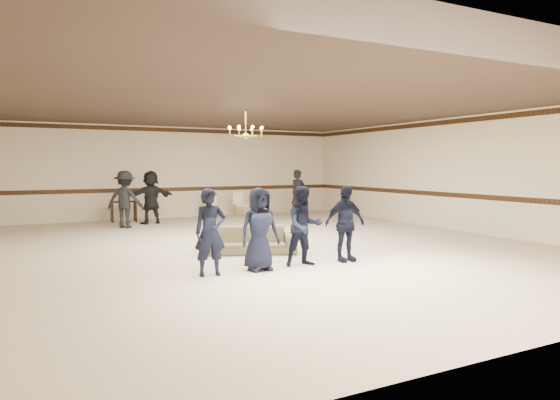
{
  "coord_description": "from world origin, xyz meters",
  "views": [
    {
      "loc": [
        -4.73,
        -10.14,
        1.83
      ],
      "look_at": [
        0.18,
        -0.5,
        1.08
      ],
      "focal_mm": 31.53,
      "sensor_mm": 36.0,
      "label": 1
    }
  ],
  "objects": [
    {
      "name": "boy_c",
      "position": [
        -0.29,
        -2.39,
        0.73
      ],
      "size": [
        0.77,
        0.64,
        1.46
      ],
      "primitive_type": "imported",
      "rotation": [
        0.0,
        0.0,
        -0.13
      ],
      "color": "black",
      "rests_on": "floor"
    },
    {
      "name": "adult_right",
      "position": [
        3.75,
        5.07,
        0.84
      ],
      "size": [
        0.68,
        0.51,
        1.68
      ],
      "primitive_type": "imported",
      "rotation": [
        0.0,
        0.0,
        0.18
      ],
      "color": "black",
      "rests_on": "floor"
    },
    {
      "name": "banquet_chair_mid",
      "position": [
        1.95,
        6.15,
        0.43
      ],
      "size": [
        0.45,
        0.45,
        0.87
      ],
      "primitive_type": null,
      "rotation": [
        0.0,
        0.0,
        -0.07
      ],
      "color": "#F1E8CB",
      "rests_on": "floor"
    },
    {
      "name": "boy_a",
      "position": [
        -2.09,
        -2.39,
        0.73
      ],
      "size": [
        0.55,
        0.39,
        1.46
      ],
      "primitive_type": "imported",
      "rotation": [
        0.0,
        0.0,
        -0.07
      ],
      "color": "black",
      "rests_on": "floor"
    },
    {
      "name": "banquet_chair_right",
      "position": [
        2.95,
        6.15,
        0.43
      ],
      "size": [
        0.44,
        0.44,
        0.87
      ],
      "primitive_type": null,
      "rotation": [
        0.0,
        0.0,
        0.04
      ],
      "color": "#F1E8CB",
      "rests_on": "floor"
    },
    {
      "name": "settee",
      "position": [
        -0.64,
        -0.76,
        0.28
      ],
      "size": [
        2.03,
        1.41,
        0.55
      ],
      "primitive_type": "imported",
      "rotation": [
        0.0,
        0.0,
        -0.39
      ],
      "color": "brown",
      "rests_on": "floor"
    },
    {
      "name": "chair_rail",
      "position": [
        0.0,
        6.99,
        1.0
      ],
      "size": [
        12.0,
        0.02,
        0.14
      ],
      "primitive_type": "cube",
      "color": "#371E10",
      "rests_on": "wall_back"
    },
    {
      "name": "adult_mid",
      "position": [
        -1.35,
        5.47,
        0.84
      ],
      "size": [
        1.62,
        0.75,
        1.68
      ],
      "primitive_type": "imported",
      "rotation": [
        0.0,
        0.0,
        3.31
      ],
      "color": "black",
      "rests_on": "floor"
    },
    {
      "name": "chandelier",
      "position": [
        0.0,
        1.0,
        2.88
      ],
      "size": [
        0.94,
        0.94,
        0.89
      ],
      "primitive_type": null,
      "color": "gold",
      "rests_on": "ceiling"
    },
    {
      "name": "room",
      "position": [
        0.0,
        0.0,
        1.6
      ],
      "size": [
        12.01,
        14.01,
        3.21
      ],
      "color": "beige",
      "rests_on": "ground"
    },
    {
      "name": "boy_d",
      "position": [
        0.61,
        -2.39,
        0.73
      ],
      "size": [
        0.86,
        0.38,
        1.46
      ],
      "primitive_type": "imported",
      "rotation": [
        0.0,
        0.0,
        -0.02
      ],
      "color": "black",
      "rests_on": "floor"
    },
    {
      "name": "crown_molding",
      "position": [
        0.0,
        6.99,
        3.08
      ],
      "size": [
        12.0,
        0.02,
        0.14
      ],
      "primitive_type": "cube",
      "color": "#371E10",
      "rests_on": "wall_back"
    },
    {
      "name": "boy_b",
      "position": [
        -1.19,
        -2.39,
        0.73
      ],
      "size": [
        0.72,
        0.47,
        1.46
      ],
      "primitive_type": "imported",
      "rotation": [
        0.0,
        0.0,
        0.02
      ],
      "color": "black",
      "rests_on": "floor"
    },
    {
      "name": "adult_left",
      "position": [
        -2.25,
        4.77,
        0.84
      ],
      "size": [
        1.25,
        1.12,
        1.68
      ],
      "primitive_type": "imported",
      "rotation": [
        0.0,
        0.0,
        2.56
      ],
      "color": "black",
      "rests_on": "floor"
    },
    {
      "name": "console_table",
      "position": [
        -2.05,
        6.35,
        0.35
      ],
      "size": [
        0.83,
        0.36,
        0.69
      ],
      "primitive_type": "cube",
      "rotation": [
        0.0,
        0.0,
        0.01
      ],
      "color": "black",
      "rests_on": "floor"
    },
    {
      "name": "banquet_chair_left",
      "position": [
        0.95,
        6.15,
        0.43
      ],
      "size": [
        0.44,
        0.44,
        0.87
      ],
      "primitive_type": null,
      "rotation": [
        0.0,
        0.0,
        0.04
      ],
      "color": "#F1E8CB",
      "rests_on": "floor"
    }
  ]
}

